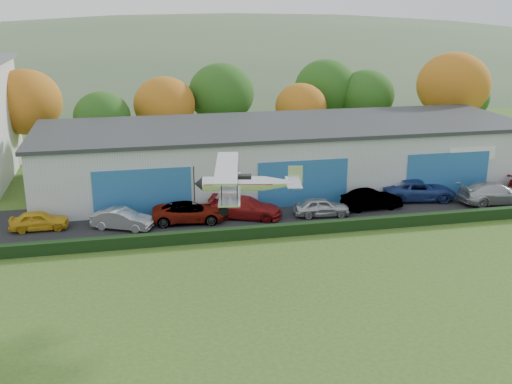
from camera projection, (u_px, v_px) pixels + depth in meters
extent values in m
plane|color=#37571B|center=(336.00, 376.00, 25.66)|extent=(300.00, 300.00, 0.00)
cube|color=black|center=(280.00, 211.00, 45.89)|extent=(48.00, 9.00, 0.05)
cube|color=black|center=(298.00, 229.00, 41.29)|extent=(46.00, 0.60, 0.80)
cube|color=#B2B7BC|center=(283.00, 156.00, 52.11)|extent=(40.00, 12.00, 5.00)
cube|color=#2D3033|center=(283.00, 125.00, 51.33)|extent=(40.60, 12.60, 0.30)
cube|color=#26609E|center=(143.00, 193.00, 44.23)|extent=(7.00, 0.12, 3.60)
cube|color=#26609E|center=(303.00, 184.00, 46.66)|extent=(7.00, 0.12, 3.60)
cube|color=#26609E|center=(447.00, 175.00, 49.08)|extent=(7.00, 0.12, 3.60)
cylinder|color=#3D2614|center=(30.00, 148.00, 59.15)|extent=(0.36, 0.36, 3.15)
ellipsoid|color=#A25513|center=(25.00, 102.00, 57.84)|extent=(6.84, 6.84, 6.16)
cylinder|color=#3D2614|center=(105.00, 153.00, 58.79)|extent=(0.36, 0.36, 2.45)
ellipsoid|color=#1E4C14|center=(102.00, 117.00, 57.78)|extent=(5.32, 5.32, 4.79)
cylinder|color=#3D2614|center=(166.00, 144.00, 61.82)|extent=(0.36, 0.36, 2.80)
ellipsoid|color=#A25513|center=(165.00, 104.00, 60.66)|extent=(6.08, 6.08, 5.47)
cylinder|color=#3D2614|center=(222.00, 135.00, 64.85)|extent=(0.36, 0.36, 3.15)
ellipsoid|color=#1E4C14|center=(221.00, 93.00, 63.55)|extent=(6.84, 6.84, 6.16)
cylinder|color=#3D2614|center=(300.00, 139.00, 64.70)|extent=(0.36, 0.36, 2.45)
ellipsoid|color=#A25513|center=(301.00, 106.00, 63.69)|extent=(5.32, 5.32, 4.79)
cylinder|color=#3D2614|center=(365.00, 131.00, 68.14)|extent=(0.36, 0.36, 2.80)
ellipsoid|color=#1E4C14|center=(366.00, 95.00, 66.98)|extent=(6.08, 6.08, 5.47)
cylinder|color=#3D2614|center=(449.00, 132.00, 65.91)|extent=(0.36, 0.36, 3.50)
ellipsoid|color=#A25513|center=(453.00, 85.00, 64.46)|extent=(7.60, 7.60, 6.84)
cylinder|color=#3D2614|center=(463.00, 128.00, 70.61)|extent=(0.36, 0.36, 2.45)
ellipsoid|color=#1E4C14|center=(466.00, 98.00, 69.60)|extent=(5.32, 5.32, 4.79)
cylinder|color=#3D2614|center=(324.00, 127.00, 69.15)|extent=(0.36, 0.36, 3.15)
ellipsoid|color=#1E4C14|center=(326.00, 87.00, 67.84)|extent=(6.84, 6.84, 6.16)
ellipsoid|color=#4C6642|center=(231.00, 122.00, 165.04)|extent=(320.00, 196.00, 56.00)
ellipsoid|color=#4C6642|center=(469.00, 93.00, 177.57)|extent=(240.00, 126.00, 36.00)
imported|color=gold|center=(39.00, 220.00, 41.96)|extent=(3.89, 1.58, 1.32)
imported|color=silver|center=(122.00, 219.00, 42.13)|extent=(4.44, 3.10, 1.39)
imported|color=gray|center=(189.00, 212.00, 43.47)|extent=(5.32, 2.74, 1.43)
imported|color=maroon|center=(246.00, 207.00, 44.34)|extent=(5.64, 3.89, 1.52)
imported|color=silver|center=(322.00, 207.00, 44.72)|extent=(4.19, 2.03, 1.38)
imported|color=gray|center=(372.00, 199.00, 46.20)|extent=(4.57, 1.81, 1.48)
imported|color=navy|center=(419.00, 190.00, 48.38)|extent=(6.04, 3.45, 1.59)
imported|color=silver|center=(495.00, 193.00, 47.51)|extent=(5.73, 2.43, 1.65)
cylinder|color=silver|center=(233.00, 184.00, 32.53)|extent=(3.36, 1.38, 0.77)
cone|color=silver|center=(282.00, 183.00, 32.58)|extent=(2.01, 1.12, 0.77)
cone|color=black|center=(199.00, 184.00, 32.49)|extent=(0.57, 0.84, 0.77)
cube|color=maroon|center=(238.00, 183.00, 32.52)|extent=(3.70, 1.46, 0.05)
cube|color=black|center=(242.00, 177.00, 32.43)|extent=(1.11, 0.70, 0.22)
cube|color=silver|center=(230.00, 188.00, 32.60)|extent=(2.23, 6.29, 0.09)
cube|color=silver|center=(227.00, 167.00, 32.26)|extent=(2.38, 6.64, 0.09)
cylinder|color=black|center=(221.00, 190.00, 30.29)|extent=(0.06, 0.06, 1.12)
cylinder|color=black|center=(237.00, 190.00, 30.30)|extent=(0.06, 0.06, 1.12)
cylinder|color=black|center=(224.00, 167.00, 34.56)|extent=(0.06, 0.06, 1.12)
cylinder|color=black|center=(238.00, 167.00, 34.58)|extent=(0.06, 0.06, 1.12)
cylinder|color=black|center=(227.00, 174.00, 32.06)|extent=(0.09, 0.19, 0.64)
cylinder|color=black|center=(227.00, 171.00, 32.64)|extent=(0.09, 0.19, 0.64)
cylinder|color=black|center=(224.00, 199.00, 32.39)|extent=(0.17, 0.60, 1.05)
cylinder|color=black|center=(224.00, 195.00, 33.09)|extent=(0.17, 0.60, 1.05)
cylinder|color=black|center=(224.00, 206.00, 32.89)|extent=(0.37, 1.62, 0.06)
cylinder|color=black|center=(224.00, 211.00, 32.15)|extent=(0.56, 0.22, 0.55)
cylinder|color=black|center=(224.00, 202.00, 33.63)|extent=(0.56, 0.22, 0.55)
cylinder|color=black|center=(293.00, 187.00, 32.66)|extent=(0.32, 0.11, 0.36)
cube|color=silver|center=(294.00, 182.00, 32.58)|extent=(1.19, 2.34, 0.05)
cube|color=silver|center=(295.00, 175.00, 32.46)|extent=(0.77, 0.20, 0.95)
cube|color=black|center=(194.00, 184.00, 32.49)|extent=(0.07, 0.11, 1.89)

